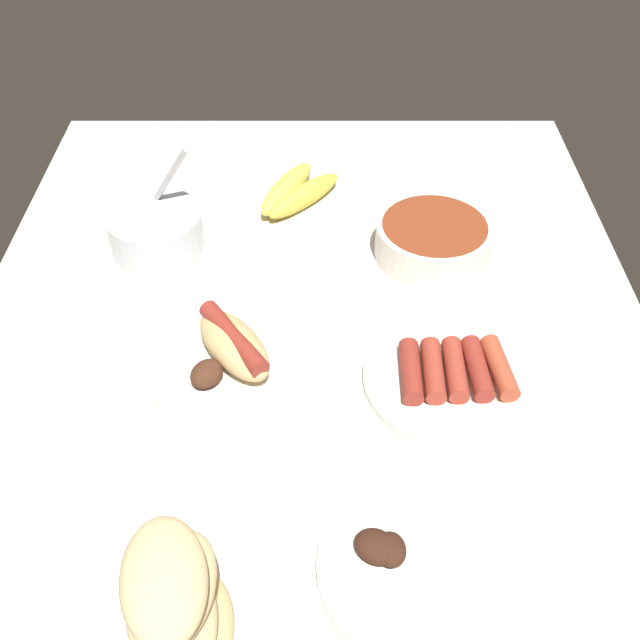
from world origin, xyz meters
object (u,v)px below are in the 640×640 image
Objects in this scene: plate_sausages at (454,376)px; plate_hotdog_assembled at (234,353)px; banana_bunch at (295,192)px; bowl_chili at (433,239)px; bread_stack at (178,606)px; bowl_coleslaw at (156,229)px; plate_grilled_meat at (417,565)px.

plate_hotdog_assembled is at bearing 83.61° from plate_sausages.
plate_hotdog_assembled is 1.37× the size of banana_bunch.
bowl_chili is 63.79cm from bread_stack.
bread_stack is at bearing 138.42° from plate_sausages.
bowl_coleslaw reaches higher than plate_hotdog_assembled.
bowl_chili is at bearing -123.97° from banana_bunch.
bread_stack reaches higher than plate_sausages.
bread_stack is (-34.97, 1.36, 5.33)cm from plate_hotdog_assembled.
bread_stack is (-70.68, 8.03, 5.33)cm from banana_bunch.
plate_hotdog_assembled is 1.35× the size of bowl_chili.
plate_grilled_meat is at bearing -71.33° from bread_stack.
plate_hotdog_assembled reaches higher than bowl_chili.
bread_stack is at bearing 153.51° from bowl_chili.
banana_bunch reaches higher than plate_sausages.
bowl_chili is at bearing -7.92° from plate_grilled_meat.
plate_sausages is at bearing -96.39° from plate_hotdog_assembled.
bowl_chili is 25.09cm from plate_sausages.
bowl_chili is (49.71, -6.92, 2.24)cm from plate_grilled_meat.
bread_stack reaches higher than plate_grilled_meat.
bowl_coleslaw is (58.90, 11.94, -3.89)cm from bread_stack.
banana_bunch is (63.43, 13.44, 1.14)cm from plate_grilled_meat.
bowl_chili is at bearing -26.49° from bread_stack.
bowl_coleslaw reaches higher than bowl_chili.
bread_stack is at bearing 173.52° from banana_bunch.
plate_sausages is (-25.02, 0.05, -1.85)cm from bowl_chili.
banana_bunch is (35.72, -6.67, 0.00)cm from plate_hotdog_assembled.
plate_hotdog_assembled is at bearing 35.97° from plate_grilled_meat.
plate_grilled_meat is 25.63cm from plate_sausages.
bowl_chili is 1.02× the size of banana_bunch.
plate_hotdog_assembled is 34.26cm from plate_grilled_meat.
plate_grilled_meat and plate_sausages have the same top height.
bread_stack is 60.22cm from bowl_coleslaw.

